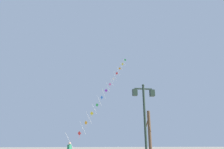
# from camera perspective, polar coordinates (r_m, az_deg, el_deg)

# --- Properties ---
(twin_lantern_lamp_post) EXTENTS (1.40, 0.28, 5.15)m
(twin_lantern_lamp_post) POSITION_cam_1_polar(r_m,az_deg,el_deg) (12.81, 8.97, -9.55)
(twin_lantern_lamp_post) COLOR #1E2D23
(twin_lantern_lamp_post) RESTS_ON ground_plane
(kite_train) EXTENTS (9.17, 12.33, 16.18)m
(kite_train) POSITION_cam_1_polar(r_m,az_deg,el_deg) (28.99, -1.69, -4.54)
(kite_train) COLOR brown
(kite_train) RESTS_ON ground_plane
(bare_tree) EXTENTS (0.74, 2.33, 4.77)m
(bare_tree) POSITION_cam_1_polar(r_m,az_deg,el_deg) (21.55, 10.41, -16.01)
(bare_tree) COLOR #4C3826
(bare_tree) RESTS_ON ground_plane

